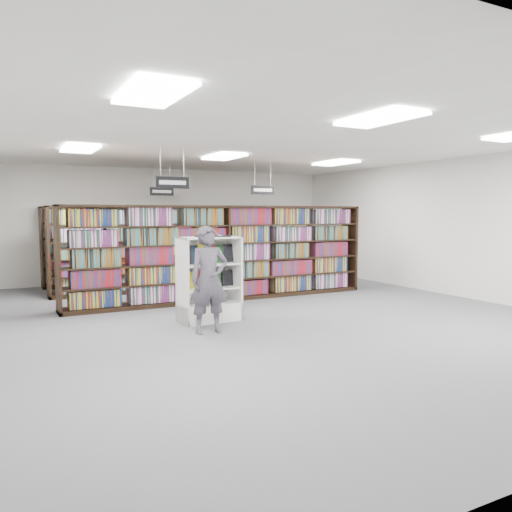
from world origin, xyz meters
name	(u,v)px	position (x,y,z in m)	size (l,w,h in m)	color
floor	(268,316)	(0.00, 0.00, 0.00)	(12.00, 12.00, 0.00)	#58595E
ceiling	(268,144)	(0.00, 0.00, 3.20)	(10.00, 12.00, 0.10)	white
wall_back	(169,224)	(0.00, 6.00, 1.60)	(10.00, 0.10, 3.20)	silver
wall_right	(457,228)	(5.00, 0.00, 1.60)	(0.10, 12.00, 3.20)	silver
bookshelf_row_near	(224,253)	(0.00, 2.00, 1.05)	(7.00, 0.60, 2.10)	black
bookshelf_row_mid	(193,247)	(0.00, 4.00, 1.05)	(7.00, 0.60, 2.10)	black
bookshelf_row_far	(172,244)	(0.00, 5.70, 1.05)	(7.00, 0.60, 2.10)	black
aisle_sign_left	(173,181)	(-1.50, 1.00, 2.53)	(0.65, 0.02, 0.80)	#B2B2B7
aisle_sign_right	(263,189)	(1.50, 3.00, 2.53)	(0.65, 0.02, 0.80)	#B2B2B7
aisle_sign_center	(162,191)	(-0.50, 5.00, 2.53)	(0.65, 0.02, 0.80)	#B2B2B7
troffer_front_left	(153,94)	(-3.00, -3.00, 3.16)	(0.60, 1.20, 0.04)	white
troffer_front_center	(380,119)	(0.00, -3.00, 3.16)	(0.60, 1.20, 0.04)	white
troffer_back_left	(80,149)	(-3.00, 2.00, 3.16)	(0.60, 1.20, 0.04)	white
troffer_back_center	(224,157)	(0.00, 2.00, 3.16)	(0.60, 1.20, 0.04)	white
troffer_back_right	(336,163)	(3.00, 2.00, 3.16)	(0.60, 1.20, 0.04)	white
endcap_display	(209,293)	(-1.14, 0.15, 0.51)	(1.12, 0.62, 1.52)	white
open_book	(212,235)	(-1.05, 0.16, 1.55)	(0.72, 0.56, 0.13)	black
shopper	(209,280)	(-1.47, -0.70, 0.87)	(0.63, 0.42, 1.73)	#524D58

